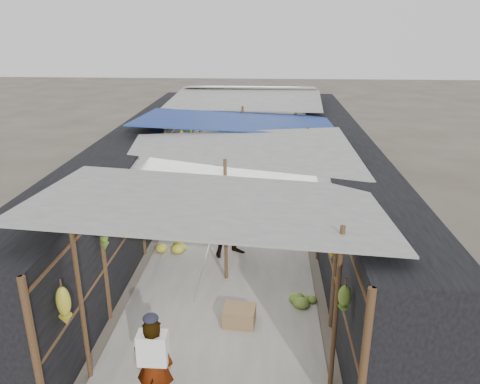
% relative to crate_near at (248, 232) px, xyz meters
% --- Properties ---
extents(ground, '(80.00, 80.00, 0.00)m').
position_rel_crate_near_xyz_m(ground, '(-0.37, -4.99, -0.15)').
color(ground, '#6B6356').
rests_on(ground, ground).
extents(aisle_slab, '(3.60, 16.00, 0.02)m').
position_rel_crate_near_xyz_m(aisle_slab, '(-0.37, 1.51, -0.14)').
color(aisle_slab, '#9E998E').
rests_on(aisle_slab, ground).
extents(stall_left, '(1.40, 15.00, 2.30)m').
position_rel_crate_near_xyz_m(stall_left, '(-3.07, 1.51, 1.00)').
color(stall_left, black).
rests_on(stall_left, ground).
extents(stall_right, '(1.40, 15.00, 2.30)m').
position_rel_crate_near_xyz_m(stall_right, '(2.33, 1.51, 1.00)').
color(stall_right, black).
rests_on(stall_right, ground).
extents(crate_near, '(0.54, 0.46, 0.30)m').
position_rel_crate_near_xyz_m(crate_near, '(0.00, 0.00, 0.00)').
color(crate_near, olive).
rests_on(crate_near, ground).
extents(crate_mid, '(0.59, 0.49, 0.33)m').
position_rel_crate_near_xyz_m(crate_mid, '(0.00, -3.55, 0.02)').
color(crate_mid, olive).
rests_on(crate_mid, ground).
extents(crate_back, '(0.53, 0.48, 0.28)m').
position_rel_crate_near_xyz_m(crate_back, '(-1.42, 2.51, -0.01)').
color(crate_back, olive).
rests_on(crate_back, ground).
extents(black_basin, '(0.61, 0.61, 0.18)m').
position_rel_crate_near_xyz_m(black_basin, '(1.05, 1.15, -0.06)').
color(black_basin, black).
rests_on(black_basin, ground).
extents(vendor_elderly, '(0.53, 0.35, 1.43)m').
position_rel_crate_near_xyz_m(vendor_elderly, '(-1.03, -5.49, 0.57)').
color(vendor_elderly, silver).
rests_on(vendor_elderly, ground).
extents(shopper_blue, '(1.10, 1.01, 1.82)m').
position_rel_crate_near_xyz_m(shopper_blue, '(-0.29, -0.92, 0.76)').
color(shopper_blue, '#2247AA').
rests_on(shopper_blue, ground).
extents(vendor_seated, '(0.42, 0.63, 0.92)m').
position_rel_crate_near_xyz_m(vendor_seated, '(1.23, 3.91, 0.31)').
color(vendor_seated, '#4E4844').
rests_on(vendor_seated, ground).
extents(market_canopy, '(5.62, 15.20, 2.77)m').
position_rel_crate_near_xyz_m(market_canopy, '(-0.34, 1.85, 2.26)').
color(market_canopy, brown).
rests_on(market_canopy, ground).
extents(hanging_bananas, '(3.96, 13.77, 0.87)m').
position_rel_crate_near_xyz_m(hanging_bananas, '(-0.55, 1.12, 1.50)').
color(hanging_bananas, gold).
rests_on(hanging_bananas, ground).
extents(floor_bananas, '(3.99, 8.80, 0.32)m').
position_rel_crate_near_xyz_m(floor_bananas, '(-0.34, 1.67, -0.01)').
color(floor_bananas, gold).
rests_on(floor_bananas, ground).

